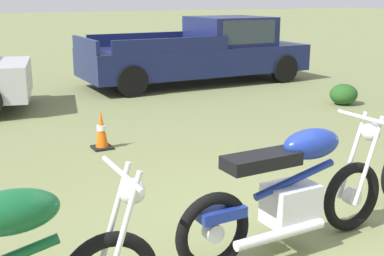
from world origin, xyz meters
The scene contains 5 objects.
ground_plane centered at (0.00, 0.00, 0.00)m, with size 120.00×120.00×0.00m, color olive.
motorcycle_blue centered at (-0.04, 0.06, 0.49)m, with size 2.00×0.64×1.02m.
pickup_truck_navy centered at (3.36, 7.35, 0.75)m, with size 5.19×1.95×1.49m.
traffic_cone centered at (-0.48, 3.41, 0.24)m, with size 0.25×0.25×0.52m.
shrub_low centered at (4.37, 3.99, 0.19)m, with size 0.52×0.49×0.39m.
Camera 1 is at (-2.51, -2.85, 1.97)m, focal length 47.68 mm.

